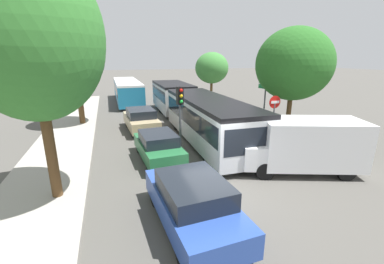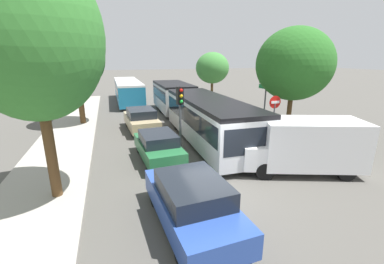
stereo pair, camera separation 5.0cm
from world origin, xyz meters
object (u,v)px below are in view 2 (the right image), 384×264
(queued_car_green, at_px, (158,146))
(white_van, at_px, (305,144))
(tree_left_near, at_px, (32,37))
(tree_right_mid, at_px, (212,68))
(queued_car_blue, at_px, (192,202))
(traffic_light, at_px, (180,105))
(city_bus_rear, at_px, (128,90))
(articulated_bus, at_px, (190,106))
(tree_left_mid, at_px, (74,59))
(direction_sign_post, at_px, (266,93))
(no_entry_sign, at_px, (274,113))
(queued_car_tan, at_px, (141,119))
(tree_right_near, at_px, (293,66))

(queued_car_green, relative_size, white_van, 0.76)
(tree_left_near, height_order, tree_right_mid, tree_left_near)
(queued_car_blue, distance_m, queued_car_green, 5.35)
(queued_car_green, xyz_separation_m, tree_left_near, (-4.08, -2.47, 4.71))
(queued_car_blue, distance_m, traffic_light, 6.67)
(traffic_light, bearing_deg, queued_car_green, -67.66)
(city_bus_rear, distance_m, queued_car_green, 17.64)
(articulated_bus, xyz_separation_m, white_van, (2.41, -8.81, -0.26))
(city_bus_rear, height_order, traffic_light, traffic_light)
(queued_car_green, distance_m, tree_left_mid, 10.28)
(queued_car_green, distance_m, direction_sign_post, 8.56)
(direction_sign_post, bearing_deg, white_van, 64.67)
(city_bus_rear, bearing_deg, queued_car_blue, -179.77)
(articulated_bus, height_order, no_entry_sign, no_entry_sign)
(traffic_light, distance_m, tree_right_mid, 14.25)
(white_van, bearing_deg, tree_right_mid, -78.50)
(direction_sign_post, bearing_deg, queued_car_tan, -25.59)
(direction_sign_post, bearing_deg, tree_right_mid, -99.72)
(queued_car_green, bearing_deg, queued_car_blue, 176.69)
(queued_car_blue, relative_size, queued_car_tan, 1.01)
(queued_car_blue, distance_m, tree_right_mid, 20.68)
(direction_sign_post, relative_size, tree_right_near, 0.55)
(tree_left_near, bearing_deg, traffic_light, 31.87)
(tree_left_near, xyz_separation_m, tree_right_near, (12.73, 4.10, -1.10))
(tree_right_mid, bearing_deg, queued_car_blue, -113.71)
(city_bus_rear, height_order, queued_car_tan, city_bus_rear)
(city_bus_rear, relative_size, tree_right_near, 1.67)
(no_entry_sign, bearing_deg, white_van, -13.03)
(city_bus_rear, distance_m, tree_left_near, 20.89)
(tree_left_near, bearing_deg, queued_car_blue, -35.35)
(tree_right_near, xyz_separation_m, tree_right_mid, (-0.43, 11.75, -0.55))
(queued_car_blue, bearing_deg, direction_sign_post, -46.28)
(queued_car_green, xyz_separation_m, direction_sign_post, (7.80, 3.00, 1.85))
(direction_sign_post, bearing_deg, queued_car_blue, 39.56)
(traffic_light, relative_size, no_entry_sign, 1.21)
(city_bus_rear, bearing_deg, queued_car_tan, 179.83)
(queued_car_tan, height_order, tree_right_mid, tree_right_mid)
(queued_car_green, bearing_deg, direction_sign_post, -72.17)
(tree_left_near, xyz_separation_m, tree_right_mid, (12.30, 15.85, -1.64))
(city_bus_rear, relative_size, tree_left_near, 1.38)
(no_entry_sign, bearing_deg, tree_left_mid, -127.74)
(articulated_bus, bearing_deg, direction_sign_post, 61.18)
(direction_sign_post, height_order, tree_right_near, tree_right_near)
(queued_car_tan, relative_size, traffic_light, 1.30)
(no_entry_sign, bearing_deg, queued_car_tan, -128.85)
(articulated_bus, height_order, tree_right_mid, tree_right_mid)
(queued_car_blue, relative_size, tree_left_near, 0.56)
(direction_sign_post, bearing_deg, articulated_bus, -37.44)
(queued_car_green, bearing_deg, city_bus_rear, -3.08)
(tree_right_mid, bearing_deg, traffic_light, -118.76)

